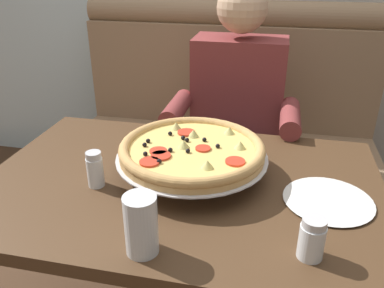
% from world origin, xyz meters
% --- Properties ---
extents(booth_bench, '(1.56, 0.78, 1.13)m').
position_xyz_m(booth_bench, '(0.00, 0.87, 0.40)').
color(booth_bench, '#937556').
rests_on(booth_bench, ground_plane).
extents(dining_table, '(1.20, 0.80, 0.72)m').
position_xyz_m(dining_table, '(0.00, 0.00, 0.63)').
color(dining_table, '#4C331E').
rests_on(dining_table, ground_plane).
extents(diner_main, '(0.54, 0.64, 1.27)m').
position_xyz_m(diner_main, '(0.09, 0.60, 0.71)').
color(diner_main, '#2D3342').
rests_on(diner_main, ground_plane).
extents(pizza, '(0.46, 0.46, 0.12)m').
position_xyz_m(pizza, '(0.02, 0.05, 0.80)').
color(pizza, silver).
rests_on(pizza, dining_table).
extents(shaker_oregano, '(0.06, 0.06, 0.10)m').
position_xyz_m(shaker_oregano, '(0.37, -0.26, 0.76)').
color(shaker_oregano, white).
rests_on(shaker_oregano, dining_table).
extents(shaker_parmesan, '(0.05, 0.05, 0.11)m').
position_xyz_m(shaker_parmesan, '(-0.24, -0.08, 0.77)').
color(shaker_parmesan, white).
rests_on(shaker_parmesan, dining_table).
extents(plate_near_left, '(0.25, 0.25, 0.02)m').
position_xyz_m(plate_near_left, '(0.43, -0.02, 0.73)').
color(plate_near_left, white).
rests_on(plate_near_left, dining_table).
extents(drinking_glass, '(0.08, 0.08, 0.15)m').
position_xyz_m(drinking_glass, '(-0.01, -0.32, 0.79)').
color(drinking_glass, silver).
rests_on(drinking_glass, dining_table).
extents(patio_chair, '(0.43, 0.43, 0.86)m').
position_xyz_m(patio_chair, '(-1.23, 2.15, 0.52)').
color(patio_chair, black).
rests_on(patio_chair, ground_plane).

